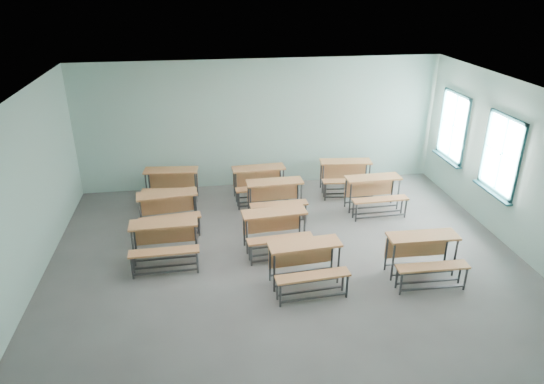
{
  "coord_description": "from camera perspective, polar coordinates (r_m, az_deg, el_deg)",
  "views": [
    {
      "loc": [
        -1.46,
        -7.61,
        5.02
      ],
      "look_at": [
        -0.14,
        1.2,
        1.0
      ],
      "focal_mm": 32.0,
      "sensor_mm": 36.0,
      "label": 1
    }
  ],
  "objects": [
    {
      "name": "desk_unit_r3c2",
      "position": [
        12.15,
        8.7,
        2.32
      ],
      "size": [
        1.34,
        0.97,
        0.79
      ],
      "rotation": [
        0.0,
        0.0,
        -0.1
      ],
      "color": "#C17945",
      "rests_on": "ground"
    },
    {
      "name": "desk_unit_r1c1",
      "position": [
        9.48,
        0.42,
        -3.98
      ],
      "size": [
        1.32,
        0.94,
        0.79
      ],
      "rotation": [
        0.0,
        0.0,
        0.08
      ],
      "color": "#C17945",
      "rests_on": "ground"
    },
    {
      "name": "desk_unit_r2c1",
      "position": [
        10.83,
        0.43,
        -0.2
      ],
      "size": [
        1.29,
        0.88,
        0.79
      ],
      "rotation": [
        0.0,
        0.0,
        0.03
      ],
      "color": "#C17945",
      "rests_on": "ground"
    },
    {
      "name": "desk_unit_r3c0",
      "position": [
        11.73,
        -11.79,
        1.24
      ],
      "size": [
        1.34,
        0.97,
        0.79
      ],
      "rotation": [
        0.0,
        0.0,
        -0.1
      ],
      "color": "#C17945",
      "rests_on": "ground"
    },
    {
      "name": "desk_unit_r2c0",
      "position": [
        10.47,
        -12.12,
        -1.68
      ],
      "size": [
        1.35,
        0.99,
        0.79
      ],
      "rotation": [
        0.0,
        0.0,
        0.12
      ],
      "color": "#C17945",
      "rests_on": "ground"
    },
    {
      "name": "desk_unit_r0c1",
      "position": [
        8.44,
        4.05,
        -7.93
      ],
      "size": [
        1.32,
        0.94,
        0.79
      ],
      "rotation": [
        0.0,
        0.0,
        0.08
      ],
      "color": "#C17945",
      "rests_on": "ground"
    },
    {
      "name": "desk_unit_r3c1",
      "position": [
        11.62,
        -1.48,
        1.55
      ],
      "size": [
        1.31,
        0.92,
        0.79
      ],
      "rotation": [
        0.0,
        0.0,
        0.06
      ],
      "color": "#C17945",
      "rests_on": "ground"
    },
    {
      "name": "room",
      "position": [
        8.51,
        2.64,
        0.57
      ],
      "size": [
        9.04,
        8.04,
        3.24
      ],
      "color": "slate",
      "rests_on": "ground"
    },
    {
      "name": "desk_unit_r1c0",
      "position": [
        9.3,
        -12.55,
        -5.23
      ],
      "size": [
        1.28,
        0.87,
        0.79
      ],
      "rotation": [
        0.0,
        0.0,
        0.02
      ],
      "color": "#C17945",
      "rests_on": "ground"
    },
    {
      "name": "desk_unit_r0c2",
      "position": [
        9.07,
        17.45,
        -6.64
      ],
      "size": [
        1.28,
        0.87,
        0.79
      ],
      "rotation": [
        0.0,
        0.0,
        -0.02
      ],
      "color": "#C17945",
      "rests_on": "ground"
    },
    {
      "name": "desk_unit_r2c2",
      "position": [
        11.3,
        11.93,
        0.32
      ],
      "size": [
        1.28,
        0.88,
        0.79
      ],
      "rotation": [
        0.0,
        0.0,
        0.03
      ],
      "color": "#C17945",
      "rests_on": "ground"
    }
  ]
}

